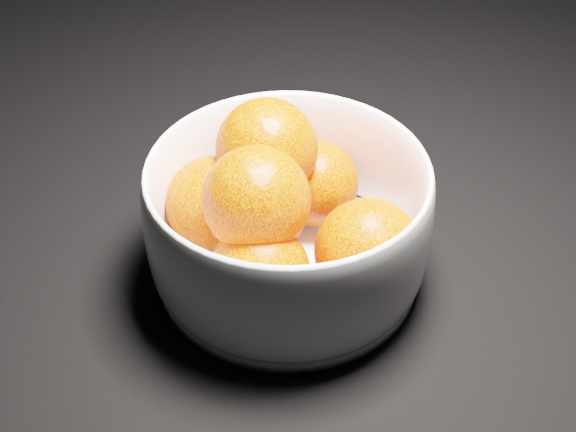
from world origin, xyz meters
TOP-DOWN VIEW (x-y plane):
  - bowl at (0.25, 0.24)m, footprint 0.19×0.19m
  - orange_pile at (0.25, 0.24)m, footprint 0.14×0.16m

SIDE VIEW (x-z plane):
  - bowl at x=0.25m, z-range 0.00..0.09m
  - orange_pile at x=0.25m, z-range 0.00..0.11m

